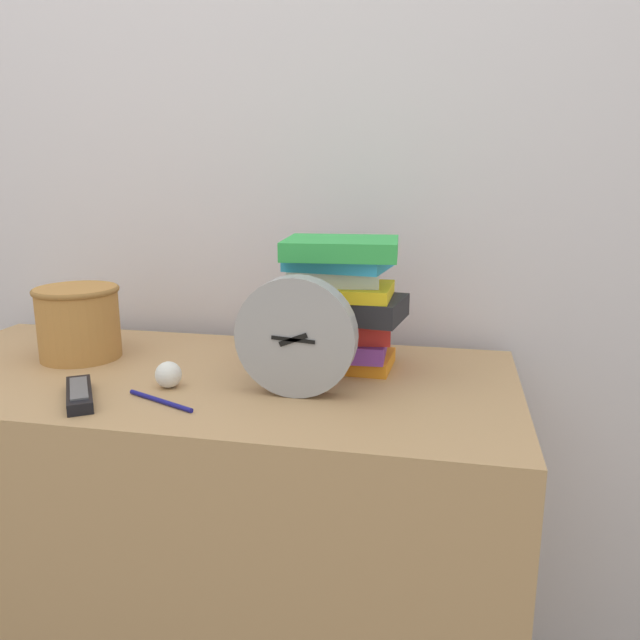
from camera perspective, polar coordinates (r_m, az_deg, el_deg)
wall_back at (r=1.50m, az=-6.49°, el=15.07°), size 6.00×0.04×2.40m
desk at (r=1.40m, az=-10.34°, el=-20.08°), size 1.21×0.56×0.78m
desk_clock at (r=1.06m, az=-2.21°, el=-1.55°), size 0.21×0.04×0.21m
book_stack at (r=1.21m, az=1.87°, el=1.64°), size 0.25×0.21×0.26m
basket at (r=1.38m, az=-21.22°, el=-0.01°), size 0.17×0.17×0.15m
tv_remote at (r=1.14m, az=-21.15°, el=-6.33°), size 0.12×0.15×0.02m
crumpled_paper_ball at (r=1.16m, az=-13.69°, el=-4.87°), size 0.05×0.05×0.05m
pen at (r=1.09m, az=-14.62°, el=-7.14°), size 0.14×0.07×0.01m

